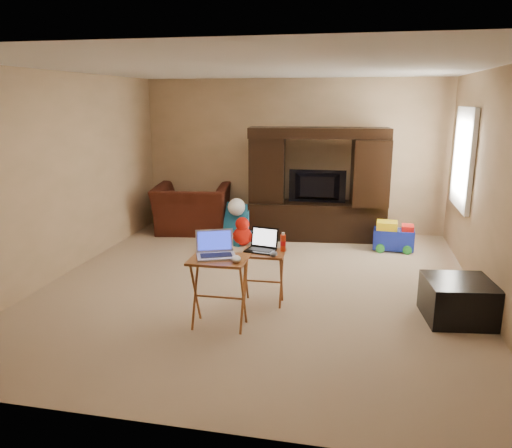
% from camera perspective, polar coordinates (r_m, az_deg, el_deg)
% --- Properties ---
extents(floor, '(5.50, 5.50, 0.00)m').
position_cam_1_polar(floor, '(6.05, 0.39, -6.92)').
color(floor, tan).
rests_on(floor, ground).
extents(ceiling, '(5.50, 5.50, 0.00)m').
position_cam_1_polar(ceiling, '(5.65, 0.44, 17.46)').
color(ceiling, silver).
rests_on(ceiling, ground).
extents(wall_back, '(5.00, 0.00, 5.00)m').
position_cam_1_polar(wall_back, '(8.41, 4.17, 7.79)').
color(wall_back, tan).
rests_on(wall_back, ground).
extents(wall_front, '(5.00, 0.00, 5.00)m').
position_cam_1_polar(wall_front, '(3.14, -9.62, -3.13)').
color(wall_front, tan).
rests_on(wall_front, ground).
extents(wall_left, '(0.00, 5.50, 5.50)m').
position_cam_1_polar(wall_left, '(6.67, -21.22, 5.23)').
color(wall_left, tan).
rests_on(wall_left, ground).
extents(wall_right, '(0.00, 5.50, 5.50)m').
position_cam_1_polar(wall_right, '(5.78, 25.57, 3.57)').
color(wall_right, tan).
rests_on(wall_right, ground).
extents(window_pane, '(0.00, 1.20, 1.20)m').
position_cam_1_polar(window_pane, '(7.25, 22.77, 6.93)').
color(window_pane, white).
rests_on(window_pane, ground).
extents(window_frame, '(0.06, 1.14, 1.34)m').
position_cam_1_polar(window_frame, '(7.25, 22.61, 6.94)').
color(window_frame, white).
rests_on(window_frame, ground).
extents(entertainment_center, '(2.18, 0.76, 1.75)m').
position_cam_1_polar(entertainment_center, '(7.88, 7.02, 4.53)').
color(entertainment_center, black).
rests_on(entertainment_center, floor).
extents(television, '(0.89, 0.14, 0.51)m').
position_cam_1_polar(television, '(7.84, 6.98, 4.22)').
color(television, black).
rests_on(television, entertainment_center).
extents(recliner, '(1.35, 1.22, 0.78)m').
position_cam_1_polar(recliner, '(8.38, -7.29, 1.73)').
color(recliner, '#481A0F').
rests_on(recliner, floor).
extents(child_rocker, '(0.60, 0.64, 0.59)m').
position_cam_1_polar(child_rocker, '(7.73, -2.45, 0.07)').
color(child_rocker, '#1C6C9B').
rests_on(child_rocker, floor).
extents(plush_toy, '(0.40, 0.33, 0.44)m').
position_cam_1_polar(plush_toy, '(7.56, -1.57, -0.83)').
color(plush_toy, red).
rests_on(plush_toy, floor).
extents(push_toy, '(0.61, 0.45, 0.44)m').
position_cam_1_polar(push_toy, '(7.59, 15.46, -1.30)').
color(push_toy, '#1729BF').
rests_on(push_toy, floor).
extents(ottoman, '(0.72, 0.72, 0.41)m').
position_cam_1_polar(ottoman, '(5.46, 22.09, -8.06)').
color(ottoman, black).
rests_on(ottoman, floor).
extents(tray_table_left, '(0.54, 0.44, 0.70)m').
position_cam_1_polar(tray_table_left, '(4.88, -4.24, -7.84)').
color(tray_table_left, '#A55528').
rests_on(tray_table_left, floor).
extents(tray_table_right, '(0.46, 0.37, 0.58)m').
position_cam_1_polar(tray_table_right, '(5.41, 0.87, -6.18)').
color(tray_table_right, brown).
rests_on(tray_table_right, floor).
extents(laptop_left, '(0.45, 0.41, 0.24)m').
position_cam_1_polar(laptop_left, '(4.76, -4.59, -2.42)').
color(laptop_left, silver).
rests_on(laptop_left, tray_table_left).
extents(laptop_right, '(0.35, 0.31, 0.24)m').
position_cam_1_polar(laptop_right, '(5.31, 0.50, -1.91)').
color(laptop_right, black).
rests_on(laptop_right, tray_table_right).
extents(mouse_left, '(0.12, 0.16, 0.06)m').
position_cam_1_polar(mouse_left, '(4.64, -2.30, -4.00)').
color(mouse_left, white).
rests_on(mouse_left, tray_table_left).
extents(mouse_right, '(0.08, 0.12, 0.05)m').
position_cam_1_polar(mouse_right, '(5.18, 2.04, -3.45)').
color(mouse_right, '#39393D').
rests_on(mouse_right, tray_table_right).
extents(water_bottle, '(0.06, 0.06, 0.18)m').
position_cam_1_polar(water_bottle, '(5.34, 3.11, -2.19)').
color(water_bottle, red).
rests_on(water_bottle, tray_table_right).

